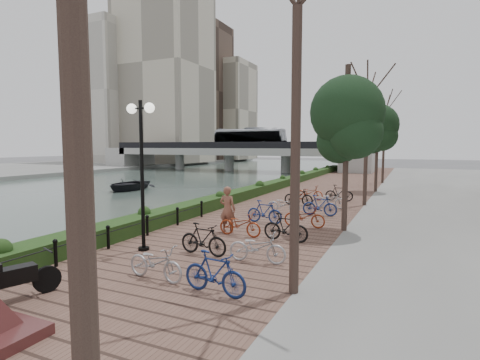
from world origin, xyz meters
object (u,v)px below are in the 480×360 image
Objects in this scene: motorcycle at (14,278)px; pedestrian at (227,209)px; lamppost at (141,143)px; boat at (128,184)px.

pedestrian reaches higher than motorcycle.
lamppost is 21.73m from boat.
pedestrian is at bearing 68.60° from lamppost.
motorcycle is 24.88m from boat.
lamppost is 1.00× the size of boat.
lamppost is at bearing 109.83° from motorcycle.
boat is (-14.60, 20.14, -0.50)m from motorcycle.
pedestrian reaches higher than boat.
lamppost is 4.47m from pedestrian.
pedestrian is at bearing -42.63° from boat.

